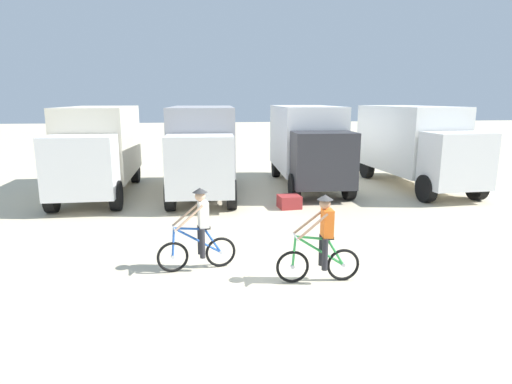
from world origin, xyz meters
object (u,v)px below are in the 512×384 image
Objects in this scene: box_truck_white_box at (415,142)px; cyclist_cowboy_hat at (322,242)px; box_truck_avon_van at (307,142)px; box_truck_cream_rv at (98,146)px; box_truck_grey_hauler at (202,145)px; supply_crate at (289,202)px; cyclist_orange_shirt at (199,232)px.

box_truck_white_box reaches higher than cyclist_cowboy_hat.
box_truck_avon_van is 1.00× the size of box_truck_white_box.
box_truck_cream_rv and box_truck_avon_van have the same top height.
box_truck_avon_van is (4.40, 0.85, 0.00)m from box_truck_grey_hauler.
cyclist_cowboy_hat is 2.53× the size of supply_crate.
box_truck_avon_van is at bearing 3.77° from box_truck_cream_rv.
box_truck_white_box is 12.09m from cyclist_orange_shirt.
supply_crate is (6.84, -3.16, -1.66)m from box_truck_cream_rv.
box_truck_white_box is (4.40, -0.75, 0.00)m from box_truck_avon_van.
supply_crate is (-1.53, -3.72, -1.66)m from box_truck_avon_van.
box_truck_avon_van is at bearing 10.97° from box_truck_grey_hauler.
box_truck_grey_hauler is at bearing 88.75° from cyclist_orange_shirt.
box_truck_grey_hauler is at bearing -169.03° from box_truck_avon_van.
box_truck_cream_rv reaches higher than supply_crate.
supply_crate is (-5.92, -2.97, -1.66)m from box_truck_white_box.
box_truck_grey_hauler is 8.80m from box_truck_white_box.
box_truck_avon_van is 9.96m from cyclist_orange_shirt.
cyclist_orange_shirt is (3.80, -8.24, -1.03)m from box_truck_cream_rv.
box_truck_avon_van and box_truck_white_box have the same top height.
cyclist_cowboy_hat is (-2.13, -9.78, -1.03)m from box_truck_avon_van.
box_truck_white_box is 11.19m from cyclist_cowboy_hat.
cyclist_cowboy_hat is (2.27, -8.92, -1.03)m from box_truck_grey_hauler.
cyclist_cowboy_hat is (6.24, -9.22, -1.03)m from box_truck_cream_rv.
box_truck_avon_van is 3.76× the size of cyclist_orange_shirt.
box_truck_white_box is at bearing -9.69° from box_truck_avon_van.
cyclist_orange_shirt is 2.63m from cyclist_cowboy_hat.
box_truck_avon_van is at bearing 67.65° from supply_crate.
box_truck_cream_rv is 9.13m from cyclist_orange_shirt.
cyclist_orange_shirt is (-0.17, -7.94, -1.03)m from box_truck_grey_hauler.
box_truck_white_box is at bearing 26.59° from supply_crate.
supply_crate is at bearing -24.81° from box_truck_cream_rv.
box_truck_cream_rv reaches higher than cyclist_cowboy_hat.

